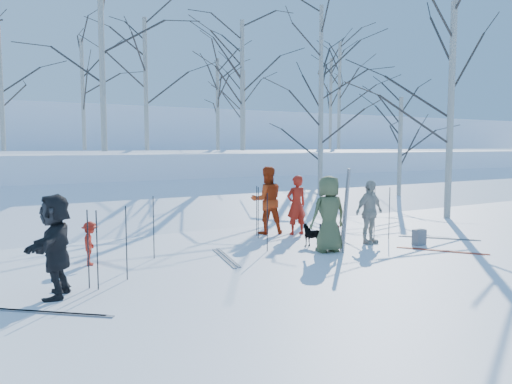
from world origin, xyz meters
TOP-DOWN VIEW (x-y plane):
  - ground at (0.00, 0.00)m, footprint 120.00×120.00m
  - snow_ramp at (0.00, 7.00)m, footprint 70.00×9.49m
  - snow_plateau at (0.00, 17.00)m, footprint 70.00×18.00m
  - far_hill at (0.00, 38.00)m, footprint 90.00×30.00m
  - skier_olive_center at (1.03, 0.03)m, footprint 0.91×0.66m
  - skier_red_north at (1.72, 2.24)m, footprint 0.62×0.43m
  - skier_redor_behind at (1.10, 2.75)m, footprint 1.06×0.92m
  - skier_red_seated at (-3.88, 1.53)m, footprint 0.49×0.65m
  - skier_cream_east at (2.51, 0.27)m, footprint 0.96×0.49m
  - skier_grey_west at (-4.84, -0.37)m, footprint 1.10×1.59m
  - dog at (1.10, 0.64)m, footprint 0.54×0.71m
  - upright_ski_left at (1.30, -0.26)m, footprint 0.11×0.17m
  - upright_ski_right at (1.35, -0.15)m, footprint 0.09×0.23m
  - ski_pair_a at (3.31, -1.26)m, footprint 1.95×2.08m
  - ski_pair_b at (4.54, -0.18)m, footprint 2.07×2.10m
  - ski_pair_c at (-1.26, 0.66)m, footprint 1.06×1.99m
  - ski_pair_d at (-5.08, -1.15)m, footprint 2.08×2.10m
  - ski_pole_a at (3.37, 0.44)m, footprint 0.02×0.02m
  - ski_pole_b at (-4.18, -0.31)m, footprint 0.02×0.02m
  - ski_pole_c at (0.54, 2.29)m, footprint 0.02×0.02m
  - ski_pole_d at (-4.29, -0.16)m, footprint 0.02×0.02m
  - ski_pole_e at (3.04, 0.64)m, footprint 0.02×0.02m
  - ski_pole_f at (-0.14, 0.78)m, footprint 0.02×0.02m
  - ski_pole_g at (-3.58, 0.05)m, footprint 0.02×0.02m
  - ski_pole_h at (-2.58, 1.44)m, footprint 0.02×0.02m
  - ski_pole_i at (2.49, 1.88)m, footprint 0.02×0.02m
  - ski_pole_j at (0.70, 2.63)m, footprint 0.02×0.02m
  - backpack_red at (1.83, 0.88)m, footprint 0.32×0.22m
  - backpack_grey at (3.42, -0.50)m, footprint 0.30×0.20m
  - backpack_dark at (2.00, 1.25)m, footprint 0.34×0.24m
  - birch_plateau_a at (12.69, 13.41)m, footprint 4.80×4.80m
  - birch_plateau_b at (9.85, 11.53)m, footprint 5.63×5.63m
  - birch_plateau_d at (1.03, 12.41)m, footprint 4.55×4.55m
  - birch_plateau_e at (6.51, 13.52)m, footprint 3.39×3.39m
  - birch_plateau_f at (-4.56, 12.31)m, footprint 3.83×3.83m
  - birch_plateau_h at (-1.40, 10.02)m, footprint 5.57×5.57m
  - birch_plateau_i at (4.24, 11.95)m, footprint 3.50×3.50m
  - birch_plateau_j at (-0.68, 16.71)m, footprint 4.35×4.35m
  - birch_plateau_k at (4.64, 10.37)m, footprint 4.49×4.49m
  - birch_plateau_l at (13.01, 14.56)m, footprint 4.31×4.31m
  - birch_edge_b at (7.83, 2.15)m, footprint 5.52×5.52m
  - birch_edge_c at (9.11, 5.47)m, footprint 3.63×3.63m
  - birch_edge_e at (5.51, 6.01)m, footprint 4.28×4.28m

SIDE VIEW (x-z plane):
  - ground at x=0.00m, z-range 0.00..0.00m
  - ski_pair_a at x=3.31m, z-range 0.00..0.02m
  - ski_pair_b at x=4.54m, z-range 0.00..0.02m
  - ski_pair_c at x=-1.26m, z-range 0.00..0.02m
  - ski_pair_d at x=-5.08m, z-range 0.00..0.02m
  - snow_ramp at x=0.00m, z-range -1.91..2.21m
  - backpack_grey at x=3.42m, z-range 0.00..0.38m
  - backpack_dark at x=2.00m, z-range 0.00..0.40m
  - backpack_red at x=1.83m, z-range 0.00..0.42m
  - dog at x=1.10m, z-range 0.00..0.55m
  - skier_red_seated at x=-3.88m, z-range 0.00..0.89m
  - ski_pole_a at x=3.37m, z-range 0.00..1.34m
  - ski_pole_b at x=-4.18m, z-range 0.00..1.34m
  - ski_pole_c at x=0.54m, z-range 0.00..1.34m
  - ski_pole_d at x=-4.29m, z-range 0.00..1.34m
  - ski_pole_e at x=3.04m, z-range 0.00..1.34m
  - ski_pole_f at x=-0.14m, z-range 0.00..1.34m
  - ski_pole_g at x=-3.58m, z-range 0.00..1.34m
  - ski_pole_h at x=-2.58m, z-range 0.00..1.34m
  - ski_pole_i at x=2.49m, z-range 0.00..1.34m
  - ski_pole_j at x=0.70m, z-range 0.00..1.34m
  - skier_cream_east at x=2.51m, z-range 0.00..1.56m
  - skier_red_north at x=1.72m, z-range 0.00..1.61m
  - skier_grey_west at x=-4.84m, z-range 0.00..1.65m
  - skier_olive_center at x=1.03m, z-range 0.00..1.74m
  - skier_redor_behind at x=1.10m, z-range 0.00..1.84m
  - upright_ski_left at x=1.30m, z-range 0.00..1.90m
  - upright_ski_right at x=1.35m, z-range 0.00..1.90m
  - snow_plateau at x=0.00m, z-range -0.10..2.10m
  - far_hill at x=0.00m, z-range -1.00..5.00m
  - birch_edge_c at x=9.11m, z-range 0.00..4.33m
  - birch_edge_e at x=5.51m, z-range 0.00..5.25m
  - birch_edge_b at x=7.83m, z-range 0.00..7.03m
  - birch_plateau_e at x=6.51m, z-range 2.20..6.18m
  - birch_plateau_i at x=4.24m, z-range 2.20..6.35m
  - birch_plateau_f at x=-4.56m, z-range 2.20..6.81m
  - birch_plateau_l at x=13.01m, z-range 2.20..7.50m
  - birch_plateau_j at x=-0.68m, z-range 2.20..7.56m
  - birch_plateau_k at x=4.64m, z-range 2.20..7.76m
  - birch_plateau_d at x=1.03m, z-range 2.20..7.85m
  - birch_plateau_a at x=12.69m, z-range 2.20..8.20m
  - birch_plateau_h at x=-1.40m, z-range 2.20..9.29m
  - birch_plateau_b at x=9.85m, z-range 2.20..9.38m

